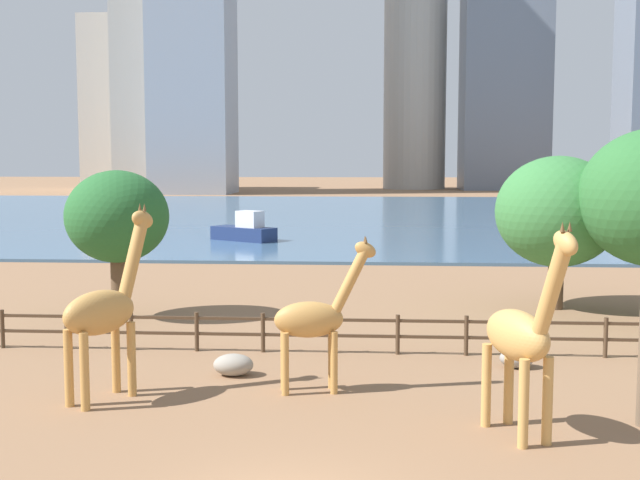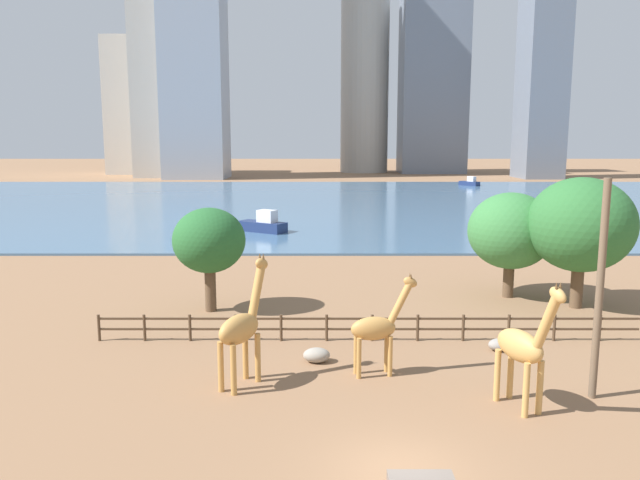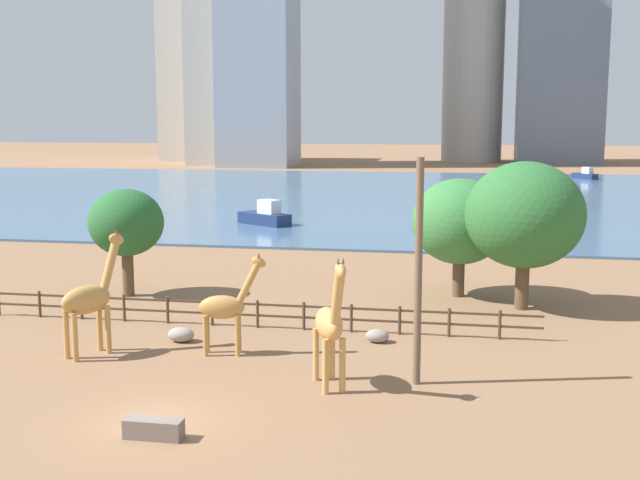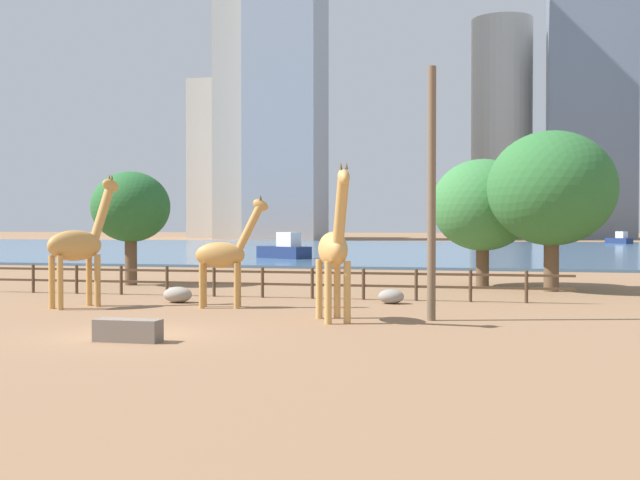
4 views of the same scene
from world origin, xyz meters
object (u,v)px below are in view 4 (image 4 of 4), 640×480
at_px(utility_pole, 432,194).
at_px(boat_ferry, 619,239).
at_px(giraffe_companion, 334,249).
at_px(tree_left_large, 552,189).
at_px(tree_center_broad, 131,208).
at_px(giraffe_young, 224,255).
at_px(boat_sailboat, 285,249).
at_px(boulder_by_pole, 178,295).
at_px(feeding_trough, 128,330).
at_px(giraffe_tall, 79,245).
at_px(boulder_near_fence, 391,296).
at_px(tree_right_tall, 483,205).

bearing_deg(utility_pole, boat_ferry, 79.09).
height_order(giraffe_companion, tree_left_large, tree_left_large).
relative_size(giraffe_companion, tree_center_broad, 0.85).
distance_m(giraffe_young, boat_sailboat, 39.40).
bearing_deg(boulder_by_pole, feeding_trough, -74.24).
relative_size(utility_pole, boulder_by_pole, 7.05).
relative_size(giraffe_companion, utility_pole, 0.61).
distance_m(utility_pole, boulder_by_pole, 11.73).
distance_m(giraffe_tall, giraffe_young, 5.53).
distance_m(utility_pole, boulder_near_fence, 6.79).
xyz_separation_m(feeding_trough, boat_ferry, (27.53, 110.26, 0.53)).
xyz_separation_m(giraffe_companion, boulder_near_fence, (1.02, 6.23, -2.06)).
bearing_deg(giraffe_young, tree_right_tall, 44.09).
distance_m(giraffe_young, tree_left_large, 16.47).
bearing_deg(feeding_trough, boulder_near_fence, 64.87).
distance_m(giraffe_companion, tree_left_large, 15.86).
bearing_deg(tree_center_broad, feeding_trough, -64.21).
bearing_deg(utility_pole, tree_center_broad, 144.02).
xyz_separation_m(utility_pole, tree_left_large, (4.52, 12.70, 0.67)).
bearing_deg(boat_ferry, utility_pole, 129.77).
height_order(giraffe_tall, utility_pole, utility_pole).
bearing_deg(utility_pole, giraffe_young, 163.83).
bearing_deg(boat_ferry, feeding_trough, 126.66).
distance_m(utility_pole, feeding_trough, 10.69).
bearing_deg(giraffe_companion, boulder_near_fence, 147.29).
height_order(feeding_trough, tree_left_large, tree_left_large).
bearing_deg(boulder_by_pole, giraffe_tall, -139.03).
distance_m(tree_center_broad, boat_sailboat, 29.04).
xyz_separation_m(feeding_trough, tree_right_tall, (8.84, 21.66, 3.81)).
bearing_deg(tree_left_large, boat_sailboat, 126.23).
bearing_deg(giraffe_young, boulder_by_pole, 139.81).
bearing_deg(tree_right_tall, boulder_by_pole, -135.94).
height_order(giraffe_companion, boulder_by_pole, giraffe_companion).
xyz_separation_m(giraffe_companion, utility_pole, (3.04, 1.02, 1.80)).
distance_m(boulder_near_fence, tree_right_tall, 11.13).
relative_size(tree_center_broad, tree_right_tall, 0.91).
bearing_deg(giraffe_tall, boat_sailboat, 34.79).
height_order(giraffe_tall, giraffe_young, giraffe_tall).
bearing_deg(boat_ferry, giraffe_companion, 128.28).
xyz_separation_m(giraffe_young, boulder_by_pole, (-2.49, 1.45, -1.68)).
relative_size(utility_pole, boat_sailboat, 1.55).
distance_m(giraffe_companion, boulder_by_pole, 9.03).
height_order(giraffe_companion, giraffe_young, giraffe_companion).
xyz_separation_m(utility_pole, tree_right_tall, (1.31, 15.11, -0.03)).
height_order(utility_pole, boulder_by_pole, utility_pole).
xyz_separation_m(boulder_near_fence, boat_sailboat, (-14.07, 35.63, 0.68)).
xyz_separation_m(giraffe_companion, tree_right_tall, (4.35, 16.13, 1.76)).
bearing_deg(boulder_near_fence, utility_pole, -68.81).
height_order(boulder_near_fence, tree_left_large, tree_left_large).
bearing_deg(giraffe_tall, tree_center_broad, 47.01).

